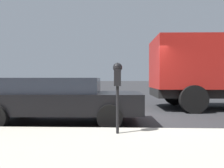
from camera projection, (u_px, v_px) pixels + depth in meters
The scene contains 3 objects.
ground_plane at pixel (136, 118), 7.11m from camera, with size 220.00×220.00×0.00m, color #2B2B2D.
parking_meter at pixel (118, 80), 4.38m from camera, with size 0.21×0.19×1.43m.
car_black at pixel (59, 98), 6.31m from camera, with size 2.15×4.67×1.30m.
Camera 1 is at (-7.10, 0.53, 1.28)m, focal length 35.00 mm.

